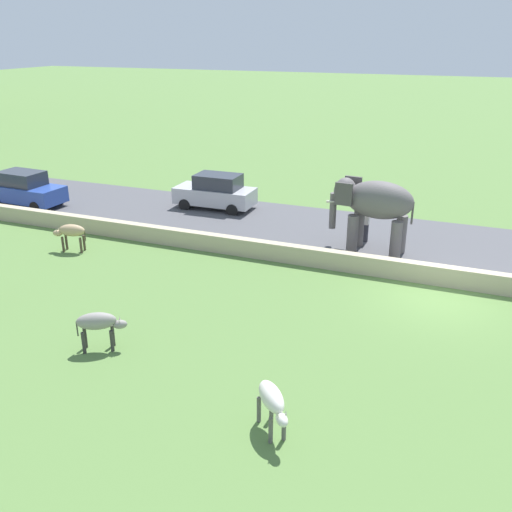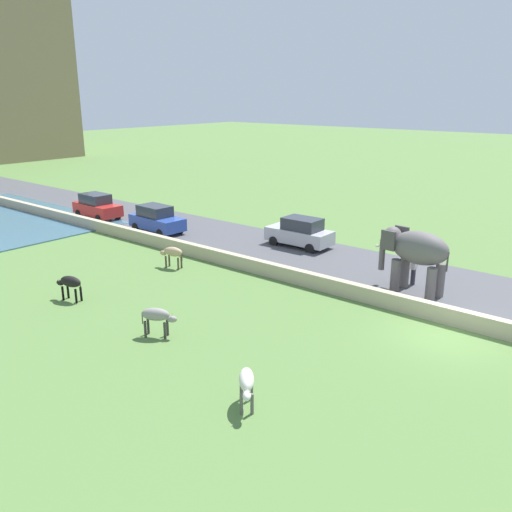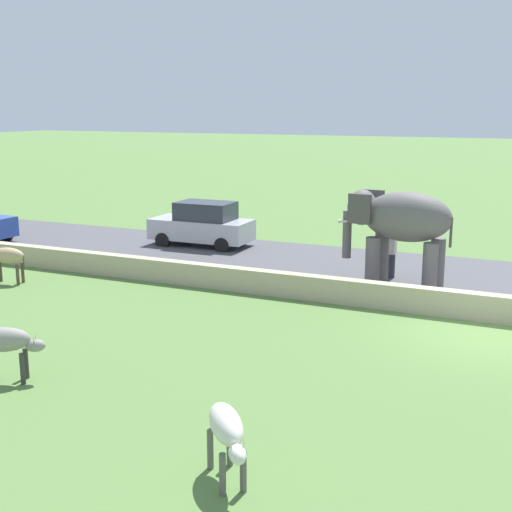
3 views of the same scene
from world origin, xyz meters
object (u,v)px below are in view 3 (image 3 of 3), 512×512
(person_beside_elephant, at_px, (392,253))
(cow_grey, at_px, (5,343))
(cow_tan, at_px, (6,257))
(elephant, at_px, (399,223))
(cow_white, at_px, (227,430))
(car_silver, at_px, (203,224))

(person_beside_elephant, height_order, cow_grey, person_beside_elephant)
(cow_tan, bearing_deg, person_beside_elephant, -63.49)
(elephant, bearing_deg, cow_grey, 151.94)
(person_beside_elephant, bearing_deg, cow_grey, 155.81)
(elephant, distance_m, cow_tan, 12.24)
(elephant, bearing_deg, person_beside_elephant, 21.64)
(cow_grey, distance_m, cow_tan, 8.34)
(elephant, distance_m, person_beside_elephant, 1.61)
(cow_grey, distance_m, cow_white, 5.93)
(car_silver, xyz_separation_m, cow_white, (-15.09, -8.63, -0.06))
(cow_grey, bearing_deg, person_beside_elephant, -24.19)
(cow_grey, xyz_separation_m, cow_tan, (6.00, 5.79, 0.00))
(person_beside_elephant, relative_size, cow_grey, 1.19)
(car_silver, distance_m, cow_grey, 13.86)
(cow_grey, bearing_deg, cow_white, -104.96)
(person_beside_elephant, bearing_deg, cow_white, -177.44)
(elephant, relative_size, cow_white, 2.78)
(person_beside_elephant, xyz_separation_m, cow_grey, (-11.46, 5.15, -0.04))
(person_beside_elephant, bearing_deg, elephant, -158.36)
(person_beside_elephant, xyz_separation_m, car_silver, (2.10, 8.05, 0.03))
(cow_grey, bearing_deg, elephant, -28.06)
(elephant, bearing_deg, car_silver, 69.69)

